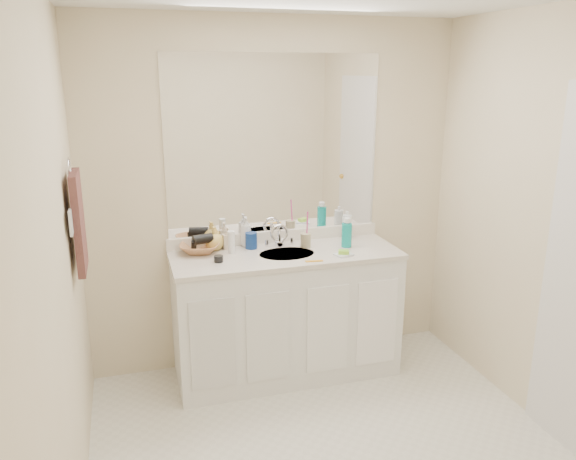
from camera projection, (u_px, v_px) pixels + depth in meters
The scene contains 28 objects.
wall_back at pixel (275, 197), 3.89m from camera, with size 2.60×0.02×2.40m, color beige.
wall_front at pixel (530, 398), 1.50m from camera, with size 2.60×0.02×2.40m, color beige.
wall_left at pixel (56, 280), 2.34m from camera, with size 0.02×2.60×2.40m, color beige.
wall_right at pixel (568, 232), 3.05m from camera, with size 0.02×2.60×2.40m, color beige.
vanity_cabinet at pixel (286, 316), 3.85m from camera, with size 1.50×0.55×0.85m, color white.
countertop at pixel (286, 255), 3.73m from camera, with size 1.52×0.57×0.03m, color beige.
backsplash at pixel (276, 236), 3.96m from camera, with size 1.52×0.03×0.08m, color white.
sink_basin at pixel (287, 255), 3.71m from camera, with size 0.37×0.37×0.02m, color beige.
faucet at pixel (279, 238), 3.86m from camera, with size 0.02×0.02×0.11m, color silver.
mirror at pixel (275, 145), 3.79m from camera, with size 1.48×0.01×1.20m, color white.
blue_mug at pixel (251, 241), 3.80m from camera, with size 0.08×0.08×0.11m, color navy.
tan_cup at pixel (306, 240), 3.84m from camera, with size 0.07×0.07×0.10m, color tan.
toothbrush at pixel (307, 226), 3.81m from camera, with size 0.01×0.01×0.21m, color #E33B95.
mouthwash_bottle at pixel (347, 235), 3.84m from camera, with size 0.07×0.07×0.16m, color #0D9F99.
clear_pump_bottle at pixel (347, 227), 4.01m from camera, with size 0.07×0.07×0.17m, color white.
soap_dish at pixel (344, 255), 3.67m from camera, with size 0.11×0.09×0.01m, color white.
green_soap at pixel (344, 252), 3.66m from camera, with size 0.07×0.05×0.02m, color #96D935.
orange_comb at pixel (314, 261), 3.56m from camera, with size 0.11×0.02×0.00m, color orange.
dark_jar at pixel (219, 259), 3.54m from camera, with size 0.06×0.06×0.04m, color black.
extra_white_bottle at pixel (231, 242), 3.70m from camera, with size 0.05×0.05×0.15m, color white.
soap_bottle_white at pixel (246, 231), 3.85m from camera, with size 0.08×0.08×0.21m, color silver.
soap_bottle_cream at pixel (228, 238), 3.80m from camera, with size 0.07×0.07×0.15m, color beige.
soap_bottle_yellow at pixel (215, 238), 3.77m from camera, with size 0.12×0.12×0.16m, color #E5BF59.
wicker_basket at pixel (200, 248), 3.73m from camera, with size 0.26×0.26×0.06m, color #AC6F45.
hair_dryer at pixel (203, 239), 3.72m from camera, with size 0.07×0.07×0.13m, color black.
towel_ring at pixel (69, 168), 2.97m from camera, with size 0.11×0.11×0.01m, color silver.
hand_towel at pixel (79, 222), 3.06m from camera, with size 0.04×0.32×0.55m, color #3A201F.
switch_plate at pixel (71, 223), 2.85m from camera, with size 0.01×0.09×0.13m, color silver.
Camera 1 is at (-0.99, -2.38, 2.04)m, focal length 35.00 mm.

